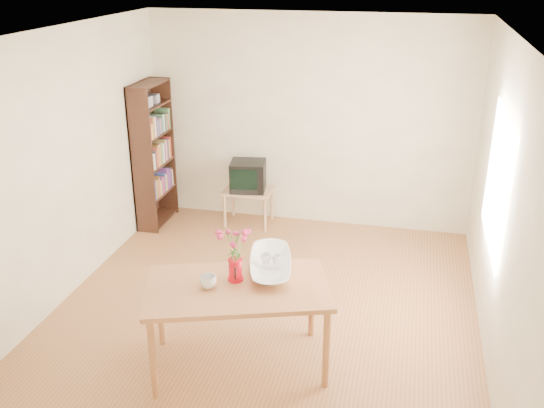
% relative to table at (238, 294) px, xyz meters
% --- Properties ---
extents(room, '(4.50, 4.50, 4.50)m').
position_rel_table_xyz_m(room, '(0.04, 0.85, 0.63)').
color(room, brown).
rests_on(room, ground).
extents(table, '(1.64, 1.25, 0.75)m').
position_rel_table_xyz_m(table, '(0.00, 0.00, 0.00)').
color(table, '#9E6036').
rests_on(table, ground).
extents(tv_stand, '(0.60, 0.45, 0.46)m').
position_rel_table_xyz_m(tv_stand, '(-0.69, 2.81, -0.28)').
color(tv_stand, tan).
rests_on(tv_stand, ground).
extents(bookshelf, '(0.28, 0.70, 1.80)m').
position_rel_table_xyz_m(bookshelf, '(-1.83, 2.59, 0.17)').
color(bookshelf, black).
rests_on(bookshelf, ground).
extents(pitcher, '(0.13, 0.20, 0.19)m').
position_rel_table_xyz_m(pitcher, '(-0.04, 0.09, 0.16)').
color(pitcher, red).
rests_on(pitcher, table).
extents(flowers, '(0.22, 0.22, 0.30)m').
position_rel_table_xyz_m(flowers, '(-0.04, 0.09, 0.41)').
color(flowers, '#C52E5E').
rests_on(flowers, pitcher).
extents(mug, '(0.19, 0.19, 0.10)m').
position_rel_table_xyz_m(mug, '(-0.22, -0.08, 0.13)').
color(mug, white).
rests_on(mug, table).
extents(bowl, '(0.63, 0.63, 0.49)m').
position_rel_table_xyz_m(bowl, '(0.19, 0.34, 0.32)').
color(bowl, white).
rests_on(bowl, table).
extents(teacup_a, '(0.11, 0.11, 0.07)m').
position_rel_table_xyz_m(teacup_a, '(0.15, 0.34, 0.28)').
color(teacup_a, white).
rests_on(teacup_a, bowl).
extents(teacup_b, '(0.07, 0.07, 0.06)m').
position_rel_table_xyz_m(teacup_b, '(0.23, 0.36, 0.27)').
color(teacup_b, white).
rests_on(teacup_b, bowl).
extents(television, '(0.48, 0.45, 0.37)m').
position_rel_table_xyz_m(television, '(-0.69, 2.82, -0.02)').
color(television, black).
rests_on(television, tv_stand).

